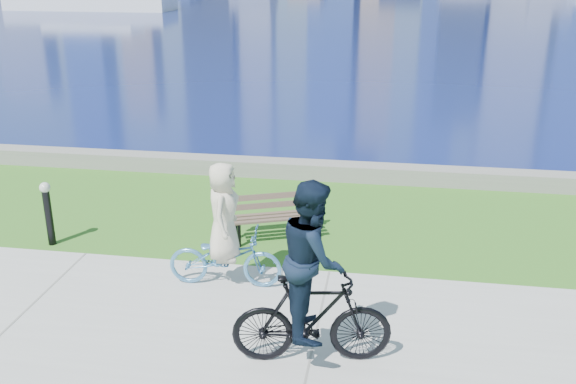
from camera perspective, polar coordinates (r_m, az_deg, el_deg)
name	(u,v)px	position (r m, az deg, el deg)	size (l,w,h in m)	color
ground	(316,335)	(8.48, 2.48, -12.56)	(320.00, 320.00, 0.00)	#2C631A
concrete_path	(316,334)	(8.48, 2.48, -12.50)	(80.00, 3.50, 0.02)	#A6A6A1
seawall	(350,172)	(14.02, 5.52, 1.80)	(90.00, 0.50, 0.35)	slate
ferry_near	(90,0)	(62.45, -17.16, 15.97)	(14.84, 4.24, 2.01)	white
park_bench	(273,213)	(10.98, -1.30, -1.86)	(1.53, 1.00, 0.75)	black
bollard_lamp	(48,209)	(11.38, -20.57, -1.45)	(0.18, 0.18, 1.11)	black
cyclist_woman	(224,241)	(9.33, -5.67, -4.37)	(0.67, 1.70, 1.89)	#4F8FC1
cyclist_man	(312,290)	(7.48, 2.18, -8.66)	(0.85, 1.95, 2.29)	black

